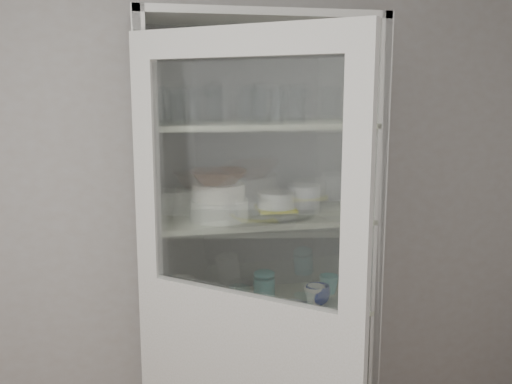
{
  "coord_description": "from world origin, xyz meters",
  "views": [
    {
      "loc": [
        -0.31,
        -1.1,
        1.8
      ],
      "look_at": [
        0.2,
        1.27,
        1.36
      ],
      "focal_mm": 40.0,
      "sensor_mm": 36.0,
      "label": 1
    }
  ],
  "objects_px": {
    "yellow_trivet": "(276,209)",
    "mug_teal": "(329,284)",
    "goblet_3": "(301,101)",
    "plate_stack_back": "(180,200)",
    "tin_box": "(267,374)",
    "cream_bowl": "(219,192)",
    "goblet_0": "(208,101)",
    "grey_bowl_stack": "(304,198)",
    "goblet_1": "(214,99)",
    "glass_platter": "(276,212)",
    "goblet_2": "(286,100)",
    "measuring_cups": "(200,309)",
    "plate_stack_front": "(219,210)",
    "cream_dish": "(200,384)",
    "white_canister": "(182,291)",
    "pantry_cabinet": "(253,280)",
    "white_ramekin": "(276,200)",
    "terracotta_bowl": "(219,177)",
    "teal_jar": "(264,286)",
    "mug_blue": "(318,294)",
    "mug_white": "(314,295)"
  },
  "relations": [
    {
      "from": "yellow_trivet",
      "to": "measuring_cups",
      "type": "bearing_deg",
      "value": -170.26
    },
    {
      "from": "grey_bowl_stack",
      "to": "goblet_3",
      "type": "bearing_deg",
      "value": 84.72
    },
    {
      "from": "white_ramekin",
      "to": "plate_stack_back",
      "type": "bearing_deg",
      "value": 158.17
    },
    {
      "from": "cream_bowl",
      "to": "white_ramekin",
      "type": "distance_m",
      "value": 0.26
    },
    {
      "from": "goblet_1",
      "to": "terracotta_bowl",
      "type": "xyz_separation_m",
      "value": [
        -0.01,
        -0.19,
        -0.31
      ]
    },
    {
      "from": "plate_stack_front",
      "to": "cream_dish",
      "type": "bearing_deg",
      "value": 145.27
    },
    {
      "from": "goblet_0",
      "to": "grey_bowl_stack",
      "type": "bearing_deg",
      "value": -11.3
    },
    {
      "from": "goblet_3",
      "to": "teal_jar",
      "type": "distance_m",
      "value": 0.85
    },
    {
      "from": "goblet_0",
      "to": "yellow_trivet",
      "type": "relative_size",
      "value": 1.1
    },
    {
      "from": "goblet_3",
      "to": "measuring_cups",
      "type": "bearing_deg",
      "value": -160.41
    },
    {
      "from": "yellow_trivet",
      "to": "cream_bowl",
      "type": "bearing_deg",
      "value": -170.74
    },
    {
      "from": "terracotta_bowl",
      "to": "yellow_trivet",
      "type": "distance_m",
      "value": 0.3
    },
    {
      "from": "goblet_2",
      "to": "tin_box",
      "type": "distance_m",
      "value": 1.26
    },
    {
      "from": "goblet_1",
      "to": "mug_teal",
      "type": "relative_size",
      "value": 2.01
    },
    {
      "from": "goblet_3",
      "to": "plate_stack_front",
      "type": "relative_size",
      "value": 0.71
    },
    {
      "from": "mug_white",
      "to": "white_canister",
      "type": "relative_size",
      "value": 0.75
    },
    {
      "from": "yellow_trivet",
      "to": "mug_teal",
      "type": "height_order",
      "value": "yellow_trivet"
    },
    {
      "from": "pantry_cabinet",
      "to": "yellow_trivet",
      "type": "relative_size",
      "value": 13.03
    },
    {
      "from": "mug_teal",
      "to": "mug_white",
      "type": "relative_size",
      "value": 1.0
    },
    {
      "from": "plate_stack_front",
      "to": "white_canister",
      "type": "distance_m",
      "value": 0.42
    },
    {
      "from": "pantry_cabinet",
      "to": "mug_teal",
      "type": "bearing_deg",
      "value": -6.23
    },
    {
      "from": "plate_stack_front",
      "to": "white_canister",
      "type": "xyz_separation_m",
      "value": [
        -0.15,
        0.1,
        -0.38
      ]
    },
    {
      "from": "cream_bowl",
      "to": "terracotta_bowl",
      "type": "height_order",
      "value": "terracotta_bowl"
    },
    {
      "from": "pantry_cabinet",
      "to": "mug_blue",
      "type": "height_order",
      "value": "pantry_cabinet"
    },
    {
      "from": "plate_stack_back",
      "to": "terracotta_bowl",
      "type": "relative_size",
      "value": 0.85
    },
    {
      "from": "plate_stack_front",
      "to": "terracotta_bowl",
      "type": "distance_m",
      "value": 0.14
    },
    {
      "from": "goblet_1",
      "to": "goblet_3",
      "type": "bearing_deg",
      "value": -4.97
    },
    {
      "from": "goblet_3",
      "to": "plate_stack_back",
      "type": "distance_m",
      "value": 0.7
    },
    {
      "from": "goblet_1",
      "to": "glass_platter",
      "type": "height_order",
      "value": "goblet_1"
    },
    {
      "from": "mug_teal",
      "to": "tin_box",
      "type": "height_order",
      "value": "mug_teal"
    },
    {
      "from": "goblet_0",
      "to": "goblet_1",
      "type": "relative_size",
      "value": 0.94
    },
    {
      "from": "plate_stack_back",
      "to": "yellow_trivet",
      "type": "bearing_deg",
      "value": -21.83
    },
    {
      "from": "measuring_cups",
      "to": "tin_box",
      "type": "xyz_separation_m",
      "value": [
        0.32,
        0.1,
        -0.39
      ]
    },
    {
      "from": "plate_stack_front",
      "to": "cream_dish",
      "type": "distance_m",
      "value": 0.81
    },
    {
      "from": "glass_platter",
      "to": "yellow_trivet",
      "type": "distance_m",
      "value": 0.02
    },
    {
      "from": "pantry_cabinet",
      "to": "goblet_1",
      "type": "distance_m",
      "value": 0.83
    },
    {
      "from": "goblet_3",
      "to": "cream_bowl",
      "type": "relative_size",
      "value": 0.79
    },
    {
      "from": "white_ramekin",
      "to": "goblet_3",
      "type": "bearing_deg",
      "value": 38.69
    },
    {
      "from": "glass_platter",
      "to": "plate_stack_back",
      "type": "bearing_deg",
      "value": 158.17
    },
    {
      "from": "mug_blue",
      "to": "mug_white",
      "type": "relative_size",
      "value": 1.17
    },
    {
      "from": "goblet_2",
      "to": "yellow_trivet",
      "type": "distance_m",
      "value": 0.48
    },
    {
      "from": "plate_stack_front",
      "to": "white_canister",
      "type": "height_order",
      "value": "plate_stack_front"
    },
    {
      "from": "goblet_1",
      "to": "mug_blue",
      "type": "distance_m",
      "value": 0.97
    },
    {
      "from": "tin_box",
      "to": "cream_bowl",
      "type": "bearing_deg",
      "value": -160.32
    },
    {
      "from": "plate_stack_front",
      "to": "terracotta_bowl",
      "type": "xyz_separation_m",
      "value": [
        -0.0,
        0.0,
        0.14
      ]
    },
    {
      "from": "teal_jar",
      "to": "goblet_0",
      "type": "bearing_deg",
      "value": 165.76
    },
    {
      "from": "cream_bowl",
      "to": "grey_bowl_stack",
      "type": "height_order",
      "value": "cream_bowl"
    },
    {
      "from": "white_canister",
      "to": "tin_box",
      "type": "distance_m",
      "value": 0.57
    },
    {
      "from": "grey_bowl_stack",
      "to": "mug_teal",
      "type": "bearing_deg",
      "value": 8.88
    },
    {
      "from": "cream_dish",
      "to": "measuring_cups",
      "type": "bearing_deg",
      "value": -90.47
    }
  ]
}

